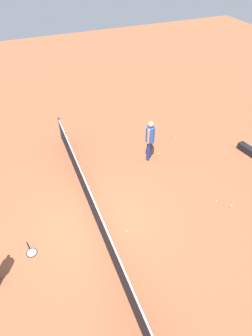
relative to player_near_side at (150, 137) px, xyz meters
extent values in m
plane|color=#9E5638|center=(-2.37, 2.92, -1.01)|extent=(40.00, 40.00, 0.00)
cylinder|color=#4C4C51|center=(2.63, 2.92, -0.47)|extent=(0.09, 0.09, 1.07)
cube|color=black|center=(-2.37, 2.92, -0.55)|extent=(10.00, 0.02, 0.91)
cube|color=white|center=(-2.37, 2.92, -0.07)|extent=(10.00, 0.04, 0.06)
cylinder|color=navy|center=(-0.08, 0.08, -0.58)|extent=(0.20, 0.20, 0.85)
cylinder|color=navy|center=(0.08, -0.08, -0.58)|extent=(0.20, 0.20, 0.85)
cylinder|color=#2D59B2|center=(0.00, 0.00, 0.15)|extent=(0.48, 0.48, 0.62)
cylinder|color=tan|center=(-0.15, 0.15, 0.17)|extent=(0.13, 0.13, 0.58)
cylinder|color=tan|center=(0.15, -0.15, 0.17)|extent=(0.13, 0.13, 0.58)
sphere|color=tan|center=(0.00, 0.00, 0.58)|extent=(0.33, 0.33, 0.23)
torus|color=black|center=(0.95, -0.53, -1.00)|extent=(0.34, 0.34, 0.02)
cylinder|color=silver|center=(0.95, -0.53, -1.00)|extent=(0.29, 0.29, 0.00)
cylinder|color=black|center=(0.66, -0.51, -0.99)|extent=(0.28, 0.06, 0.03)
torus|color=black|center=(-2.66, 4.98, -1.00)|extent=(0.37, 0.37, 0.02)
cylinder|color=silver|center=(-2.66, 4.98, -1.00)|extent=(0.32, 0.32, 0.00)
cylinder|color=black|center=(-2.38, 5.04, -0.99)|extent=(0.28, 0.09, 0.03)
sphere|color=#C6E033|center=(0.07, -0.46, -0.98)|extent=(0.07, 0.07, 0.07)
sphere|color=#C6E033|center=(0.76, -1.66, -0.98)|extent=(0.07, 0.07, 0.07)
sphere|color=#C6E033|center=(-2.99, -1.11, -0.98)|extent=(0.07, 0.07, 0.07)
sphere|color=#C6E033|center=(-3.36, -1.45, -0.98)|extent=(0.07, 0.07, 0.07)
sphere|color=#C6E033|center=(-3.00, 2.17, -0.98)|extent=(0.07, 0.07, 0.07)
cube|color=black|center=(-1.15, -3.89, -0.87)|extent=(0.83, 0.40, 0.28)
cylinder|color=black|center=(-0.81, -3.84, -0.87)|extent=(0.14, 0.28, 0.27)
camera|label=1|loc=(-7.98, 4.22, 6.24)|focal=30.77mm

